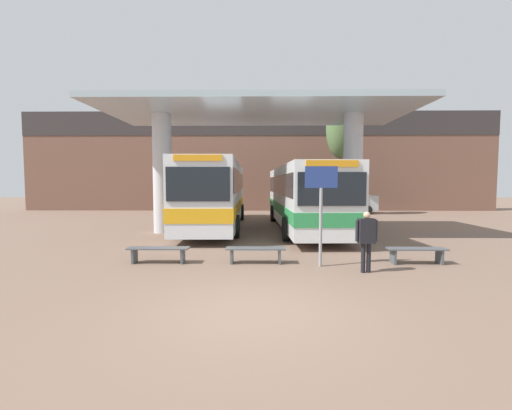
% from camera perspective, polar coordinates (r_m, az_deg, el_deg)
% --- Properties ---
extents(ground_plane, '(100.00, 100.00, 0.00)m').
position_cam_1_polar(ground_plane, '(6.60, -0.66, -17.18)').
color(ground_plane, '#755B4C').
extents(townhouse_backdrop, '(40.00, 0.58, 8.34)m').
position_cam_1_polar(townhouse_backdrop, '(29.32, 0.46, 8.61)').
color(townhouse_backdrop, brown).
rests_on(townhouse_backdrop, ground_plane).
extents(station_canopy, '(13.94, 6.45, 5.79)m').
position_cam_1_polar(station_canopy, '(16.28, 0.21, 12.49)').
color(station_canopy, silver).
rests_on(station_canopy, ground_plane).
extents(transit_bus_left_bay, '(2.93, 12.24, 3.38)m').
position_cam_1_polar(transit_bus_left_bay, '(18.31, -6.64, 2.19)').
color(transit_bus_left_bay, silver).
rests_on(transit_bus_left_bay, ground_plane).
extents(transit_bus_center_bay, '(3.08, 12.34, 3.14)m').
position_cam_1_polar(transit_bus_center_bay, '(17.65, 7.74, 1.72)').
color(transit_bus_center_bay, white).
rests_on(transit_bus_center_bay, ground_plane).
extents(waiting_bench_near_pillar, '(1.74, 0.44, 0.46)m').
position_cam_1_polar(waiting_bench_near_pillar, '(10.09, -0.06, -7.78)').
color(waiting_bench_near_pillar, '#4C5156').
rests_on(waiting_bench_near_pillar, ground_plane).
extents(waiting_bench_mid_platform, '(1.68, 0.44, 0.46)m').
position_cam_1_polar(waiting_bench_mid_platform, '(11.06, 25.17, -7.12)').
color(waiting_bench_mid_platform, '#4C5156').
rests_on(waiting_bench_mid_platform, ground_plane).
extents(waiting_bench_far_platform, '(1.78, 0.44, 0.46)m').
position_cam_1_polar(waiting_bench_far_platform, '(10.52, -15.94, -7.43)').
color(waiting_bench_far_platform, '#4C5156').
rests_on(waiting_bench_far_platform, ground_plane).
extents(info_sign_platform, '(0.90, 0.09, 2.81)m').
position_cam_1_polar(info_sign_platform, '(9.70, 10.78, 1.64)').
color(info_sign_platform, gray).
rests_on(info_sign_platform, ground_plane).
extents(pedestrian_waiting, '(0.60, 0.27, 1.60)m').
position_cam_1_polar(pedestrian_waiting, '(9.42, 17.92, -4.86)').
color(pedestrian_waiting, black).
rests_on(pedestrian_waiting, ground_plane).
extents(poplar_tree_behind_left, '(1.95, 1.95, 8.42)m').
position_cam_1_polar(poplar_tree_behind_left, '(25.84, 13.79, 11.92)').
color(poplar_tree_behind_left, brown).
rests_on(poplar_tree_behind_left, ground_plane).
extents(parked_car_street, '(4.39, 2.05, 2.13)m').
position_cam_1_polar(parked_car_street, '(27.24, 14.88, 0.77)').
color(parked_car_street, '#B2B7BC').
rests_on(parked_car_street, ground_plane).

